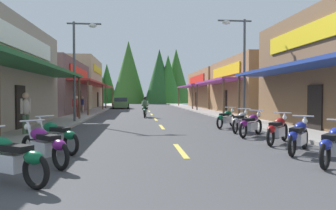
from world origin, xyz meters
TOP-DOWN VIEW (x-y plane):
  - ground at (0.00, 25.10)m, footprint 9.09×80.21m
  - sidewalk_left at (-5.60, 25.10)m, footprint 2.11×80.21m
  - sidewalk_right at (5.60, 25.10)m, footprint 2.11×80.21m
  - centerline_dashes at (0.00, 29.25)m, footprint 0.16×56.42m
  - storefront_left_middle at (-10.47, 29.20)m, footprint 9.53×12.10m
  - storefront_left_far at (-10.32, 42.86)m, footprint 9.21×11.51m
  - storefront_right_middle at (10.39, 26.65)m, footprint 9.37×11.65m
  - storefront_right_far at (10.11, 40.21)m, footprint 8.80×13.61m
  - streetlamp_left at (-4.65, 18.21)m, footprint 1.99×0.30m
  - streetlamp_right at (4.65, 16.96)m, footprint 1.99×0.30m
  - motorcycle_parked_right_1 at (3.33, 6.25)m, footprint 1.65×1.52m
  - motorcycle_parked_right_2 at (3.28, 7.76)m, footprint 1.48×1.68m
  - motorcycle_parked_right_3 at (3.46, 9.45)m, footprint 1.51×1.65m
  - motorcycle_parked_right_4 at (3.26, 11.39)m, footprint 1.55×1.62m
  - motorcycle_parked_right_5 at (3.34, 12.88)m, footprint 1.35×1.78m
  - motorcycle_parked_right_6 at (3.23, 14.76)m, footprint 1.47×1.69m
  - motorcycle_parked_left_0 at (-3.61, 5.32)m, footprint 1.84×1.26m
  - motorcycle_parked_left_1 at (-3.42, 6.82)m, footprint 1.55×1.62m
  - motorcycle_parked_left_2 at (-3.59, 8.49)m, footprint 1.65×1.52m
  - rider_cruising_lead at (-0.67, 22.73)m, footprint 0.60×2.14m
  - pedestrian_by_shop at (-5.63, 12.10)m, footprint 0.37×0.54m
  - pedestrian_browsing at (-5.55, 21.97)m, footprint 0.54×0.37m
  - pedestrian_waiting at (-6.14, 27.87)m, footprint 0.42×0.49m
  - parked_car_curbside at (-3.34, 39.50)m, footprint 2.28×4.41m
  - treeline_backdrop at (0.37, 66.80)m, footprint 23.16×10.48m

SIDE VIEW (x-z plane):
  - ground at x=0.00m, z-range -0.10..0.00m
  - centerline_dashes at x=0.00m, z-range 0.00..0.01m
  - sidewalk_left at x=-5.60m, z-range 0.00..0.12m
  - sidewalk_right at x=5.60m, z-range 0.00..0.12m
  - motorcycle_parked_right_1 at x=3.33m, z-range -0.03..1.01m
  - motorcycle_parked_right_2 at x=3.28m, z-range -0.03..1.01m
  - motorcycle_parked_right_3 at x=3.46m, z-range -0.03..1.01m
  - motorcycle_parked_right_4 at x=3.26m, z-range -0.03..1.01m
  - motorcycle_parked_right_5 at x=3.34m, z-range -0.03..1.01m
  - motorcycle_parked_right_6 at x=3.23m, z-range -0.03..1.01m
  - motorcycle_parked_left_0 at x=-3.61m, z-range -0.03..1.01m
  - motorcycle_parked_left_1 at x=-3.42m, z-range -0.03..1.01m
  - motorcycle_parked_left_2 at x=-3.59m, z-range -0.03..1.01m
  - rider_cruising_lead at x=-0.67m, z-range -0.13..1.44m
  - parked_car_curbside at x=-3.34m, z-range -0.01..1.39m
  - pedestrian_waiting at x=-6.14m, z-range 0.12..1.68m
  - pedestrian_browsing at x=-5.55m, z-range 0.12..1.73m
  - pedestrian_by_shop at x=-5.63m, z-range 0.14..1.89m
  - storefront_left_middle at x=-10.47m, z-range 0.00..4.84m
  - storefront_right_far at x=10.11m, z-range 0.01..4.91m
  - storefront_right_middle at x=10.39m, z-range 0.00..4.92m
  - storefront_left_far at x=-10.32m, z-range 0.00..6.62m
  - streetlamp_left at x=-4.65m, z-range 0.91..6.88m
  - streetlamp_right at x=4.65m, z-range 0.92..6.96m
  - treeline_backdrop at x=0.37m, z-range -0.93..12.51m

